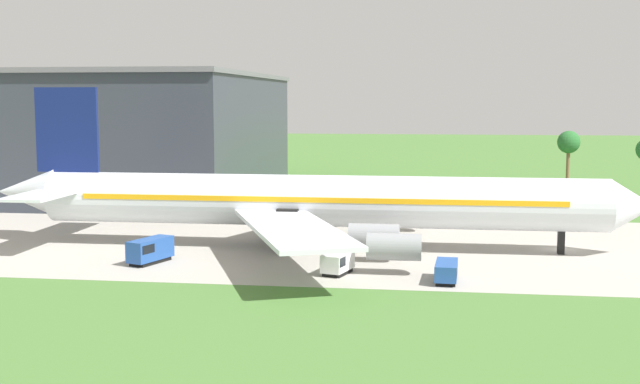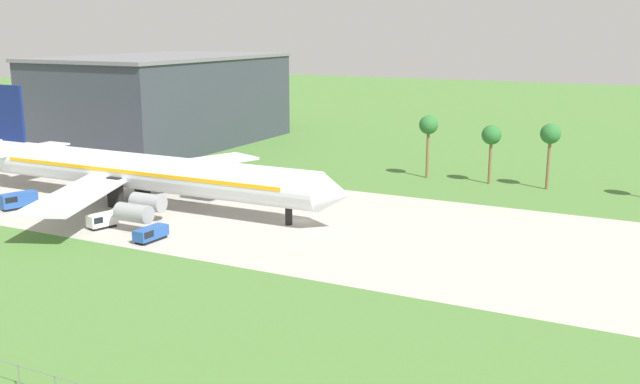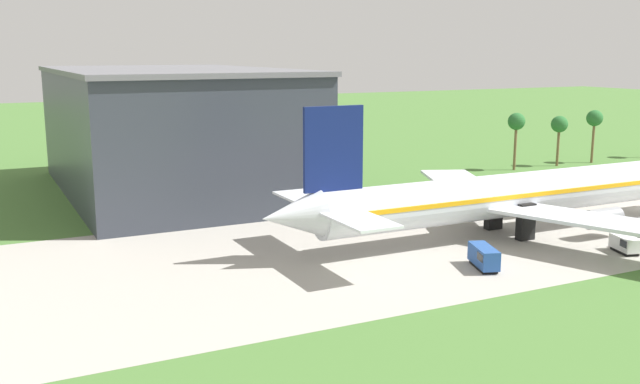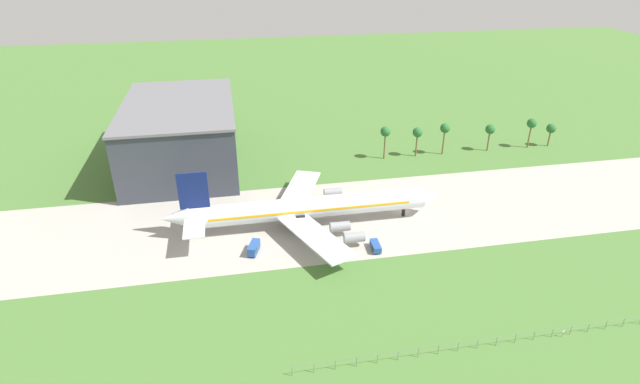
% 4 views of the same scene
% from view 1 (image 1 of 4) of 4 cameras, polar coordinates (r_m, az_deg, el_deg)
% --- Properties ---
extents(ground_plane, '(600.00, 600.00, 0.00)m').
position_cam_1_polar(ground_plane, '(95.56, 16.81, -3.96)').
color(ground_plane, '#477233').
extents(taxiway_strip, '(320.00, 44.00, 0.02)m').
position_cam_1_polar(taxiway_strip, '(95.56, 16.81, -3.95)').
color(taxiway_strip, '#A8A399').
rests_on(taxiway_strip, ground_plane).
extents(jet_airliner, '(76.21, 53.25, 18.46)m').
position_cam_1_polar(jet_airliner, '(91.94, -0.79, -0.64)').
color(jet_airliner, silver).
rests_on(jet_airliner, ground_plane).
extents(baggage_tug, '(3.08, 4.51, 2.10)m').
position_cam_1_polar(baggage_tug, '(78.60, 1.22, -5.07)').
color(baggage_tug, black).
rests_on(baggage_tug, ground_plane).
extents(fuel_truck, '(2.30, 5.19, 1.89)m').
position_cam_1_polar(fuel_truck, '(76.24, 8.97, -5.60)').
color(fuel_truck, black).
rests_on(fuel_truck, ground_plane).
extents(catering_van, '(3.70, 5.88, 2.59)m').
position_cam_1_polar(catering_van, '(85.62, -12.04, -4.08)').
color(catering_van, black).
rests_on(catering_van, ground_plane).
extents(terminal_building, '(36.72, 61.20, 21.71)m').
position_cam_1_polar(terminal_building, '(150.15, -11.16, 4.14)').
color(terminal_building, '#333842').
rests_on(terminal_building, ground_plane).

